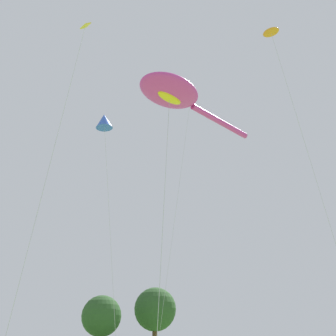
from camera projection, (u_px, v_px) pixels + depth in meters
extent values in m
ellipsoid|color=#CC3899|center=(169.00, 91.00, 27.00)|extent=(4.84, 3.62, 1.20)
cylinder|color=#CC3899|center=(221.00, 122.00, 30.27)|extent=(6.24, 0.96, 0.43)
ellipsoid|color=yellow|center=(169.00, 98.00, 26.77)|extent=(2.07, 0.95, 0.43)
cylinder|color=#B2B2B7|center=(164.00, 212.00, 22.05)|extent=(2.09, 1.52, 16.95)
cube|color=yellow|center=(86.00, 26.00, 20.34)|extent=(0.44, 0.56, 0.41)
cylinder|color=#B2B2B7|center=(46.00, 178.00, 17.33)|extent=(1.03, 2.26, 16.61)
ellipsoid|color=orange|center=(271.00, 32.00, 27.69)|extent=(1.05, 1.31, 0.45)
cylinder|color=#B2B2B7|center=(316.00, 179.00, 23.87)|extent=(3.80, 0.79, 21.72)
ellipsoid|color=red|center=(191.00, 96.00, 39.69)|extent=(0.59, 0.68, 0.29)
cylinder|color=#B2B2B7|center=(176.00, 212.00, 34.08)|extent=(3.12, 1.42, 24.71)
cone|color=blue|center=(104.00, 121.00, 28.61)|extent=(1.47, 1.38, 1.21)
cylinder|color=#B2B2B7|center=(110.00, 231.00, 24.87)|extent=(1.24, 1.61, 16.55)
sphere|color=#284C23|center=(155.00, 309.00, 57.45)|extent=(6.09, 6.09, 6.09)
sphere|color=#284C23|center=(101.00, 316.00, 53.71)|extent=(5.39, 5.39, 5.39)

